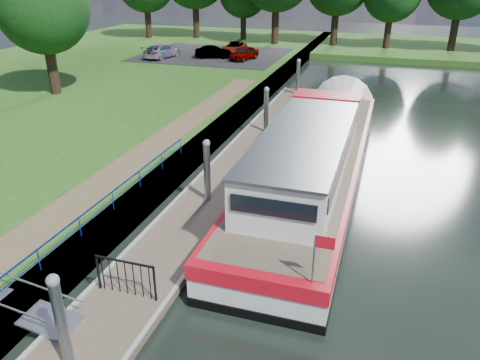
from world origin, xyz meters
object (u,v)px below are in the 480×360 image
(pontoon, at_px, (242,163))
(barge, at_px, (317,154))
(car_b, at_px, (213,52))
(car_d, at_px, (234,48))
(car_c, at_px, (162,51))
(car_a, at_px, (244,53))

(pontoon, distance_m, barge, 3.71)
(car_b, distance_m, car_d, 3.31)
(barge, height_order, car_b, barge)
(pontoon, relative_size, car_c, 6.68)
(pontoon, distance_m, car_b, 25.26)
(pontoon, bearing_deg, car_d, 109.21)
(pontoon, xyz_separation_m, barge, (3.60, 0.09, 0.90))
(car_c, relative_size, car_d, 1.10)
(barge, distance_m, car_b, 26.81)
(car_d, bearing_deg, car_b, -112.24)
(car_b, height_order, car_c, car_c)
(car_b, xyz_separation_m, car_d, (1.09, 3.13, -0.01))
(barge, xyz_separation_m, car_b, (-13.81, 22.97, 0.32))
(pontoon, xyz_separation_m, car_c, (-15.04, 21.77, 1.30))
(pontoon, relative_size, car_b, 8.64)
(barge, xyz_separation_m, car_a, (-10.71, 23.01, 0.36))
(pontoon, distance_m, car_a, 24.21)
(car_a, height_order, car_d, car_a)
(car_b, distance_m, car_c, 4.99)
(pontoon, height_order, car_b, car_b)
(pontoon, bearing_deg, barge, 1.49)
(barge, distance_m, car_c, 28.59)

